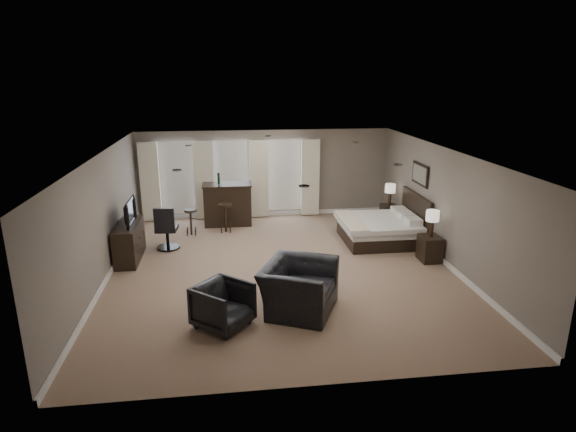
{
  "coord_description": "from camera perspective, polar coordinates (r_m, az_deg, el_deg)",
  "views": [
    {
      "loc": [
        -1.14,
        -9.92,
        4.2
      ],
      "look_at": [
        0.2,
        0.4,
        1.1
      ],
      "focal_mm": 30.0,
      "sensor_mm": 36.0,
      "label": 1
    }
  ],
  "objects": [
    {
      "name": "bar_stool_left",
      "position": [
        13.18,
        -11.43,
        -0.71
      ],
      "size": [
        0.36,
        0.36,
        0.72
      ],
      "primitive_type": "cube",
      "rotation": [
        0.0,
        0.0,
        -0.06
      ],
      "color": "black",
      "rests_on": "ground"
    },
    {
      "name": "lamp_near",
      "position": [
        11.46,
        16.69,
        -0.87
      ],
      "size": [
        0.3,
        0.3,
        0.62
      ],
      "primitive_type": "cube",
      "color": "beige",
      "rests_on": "nightstand_near"
    },
    {
      "name": "lamp_far",
      "position": [
        14.06,
        11.98,
        2.49
      ],
      "size": [
        0.3,
        0.3,
        0.62
      ],
      "primitive_type": "cube",
      "color": "beige",
      "rests_on": "nightstand_far"
    },
    {
      "name": "desk_chair",
      "position": [
        12.21,
        -14.17,
        -1.31
      ],
      "size": [
        0.61,
        0.61,
        1.11
      ],
      "primitive_type": "cube",
      "rotation": [
        0.0,
        0.0,
        3.06
      ],
      "color": "black",
      "rests_on": "ground"
    },
    {
      "name": "room",
      "position": [
        10.4,
        -0.81,
        0.39
      ],
      "size": [
        7.6,
        8.6,
        2.64
      ],
      "color": "#886C56",
      "rests_on": "ground"
    },
    {
      "name": "window_bay",
      "position": [
        14.35,
        -6.7,
        4.41
      ],
      "size": [
        5.25,
        0.2,
        2.3
      ],
      "color": "silver",
      "rests_on": "room"
    },
    {
      "name": "bed",
      "position": [
        12.52,
        10.22,
        -0.32
      ],
      "size": [
        1.94,
        1.85,
        1.23
      ],
      "primitive_type": "cube",
      "color": "silver",
      "rests_on": "ground"
    },
    {
      "name": "bar_stool_right",
      "position": [
        13.27,
        -7.41,
        -0.21
      ],
      "size": [
        0.48,
        0.48,
        0.8
      ],
      "primitive_type": "cube",
      "rotation": [
        0.0,
        0.0,
        -0.35
      ],
      "color": "black",
      "rests_on": "ground"
    },
    {
      "name": "armchair_near",
      "position": [
        8.8,
        1.28,
        -7.56
      ],
      "size": [
        1.4,
        1.63,
        1.21
      ],
      "primitive_type": "imported",
      "rotation": [
        0.0,
        0.0,
        1.14
      ],
      "color": "black",
      "rests_on": "ground"
    },
    {
      "name": "wall_art",
      "position": [
        12.63,
        15.35,
        4.8
      ],
      "size": [
        0.04,
        0.96,
        0.56
      ],
      "primitive_type": "cube",
      "color": "slate",
      "rests_on": "room"
    },
    {
      "name": "nightstand_far",
      "position": [
        14.21,
        11.84,
        0.2
      ],
      "size": [
        0.42,
        0.51,
        0.55
      ],
      "primitive_type": "cube",
      "color": "black",
      "rests_on": "ground"
    },
    {
      "name": "tv",
      "position": [
        11.65,
        -18.51,
        -0.6
      ],
      "size": [
        0.58,
        1.01,
        0.13
      ],
      "primitive_type": "imported",
      "rotation": [
        0.0,
        0.0,
        1.57
      ],
      "color": "black",
      "rests_on": "dresser"
    },
    {
      "name": "nightstand_near",
      "position": [
        11.65,
        16.45,
        -3.71
      ],
      "size": [
        0.44,
        0.54,
        0.59
      ],
      "primitive_type": "cube",
      "color": "black",
      "rests_on": "ground"
    },
    {
      "name": "bar_counter",
      "position": [
        13.86,
        -7.17,
        1.41
      ],
      "size": [
        1.38,
        0.72,
        1.21
      ],
      "primitive_type": "cube",
      "color": "black",
      "rests_on": "ground"
    },
    {
      "name": "dresser",
      "position": [
        11.8,
        -18.29,
        -2.91
      ],
      "size": [
        0.48,
        1.49,
        0.87
      ],
      "primitive_type": "cube",
      "color": "black",
      "rests_on": "ground"
    },
    {
      "name": "armchair_far",
      "position": [
        8.41,
        -7.71,
        -10.24
      ],
      "size": [
        1.14,
        1.14,
        0.86
      ],
      "primitive_type": "imported",
      "rotation": [
        0.0,
        0.0,
        0.85
      ],
      "color": "black",
      "rests_on": "ground"
    }
  ]
}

